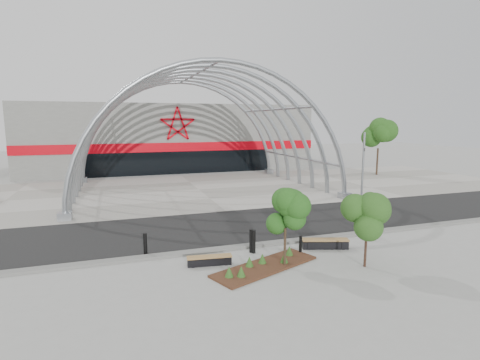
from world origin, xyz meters
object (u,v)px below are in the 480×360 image
at_px(bench_0, 209,261).
at_px(bench_1, 325,244).
at_px(street_tree_1, 367,215).
at_px(bollard_2, 254,242).
at_px(street_tree_0, 286,212).
at_px(signal_pole, 363,167).

relative_size(bench_0, bench_1, 0.86).
bearing_deg(street_tree_1, bollard_2, 141.69).
bearing_deg(street_tree_0, bench_0, 157.65).
height_order(street_tree_1, bollard_2, street_tree_1).
bearing_deg(bench_0, street_tree_1, -20.34).
distance_m(street_tree_1, bollard_2, 5.16).
bearing_deg(signal_pole, bollard_2, -147.89).
xyz_separation_m(street_tree_0, bench_0, (-2.93, 1.20, -2.15)).
bearing_deg(street_tree_0, bollard_2, 108.09).
bearing_deg(signal_pole, bench_1, -135.44).
relative_size(signal_pole, bench_0, 2.71).
distance_m(bench_0, bench_1, 5.76).
bearing_deg(bench_0, bollard_2, 18.32).
bearing_deg(bollard_2, street_tree_0, -71.91).
bearing_deg(bench_1, signal_pole, 44.56).
bearing_deg(signal_pole, bench_0, -150.04).
bearing_deg(street_tree_1, bench_0, 159.66).
xyz_separation_m(street_tree_1, bench_1, (-0.36, 2.52, -2.00)).
bearing_deg(bench_1, street_tree_1, -81.90).
height_order(bench_0, bench_1, bench_1).
relative_size(bench_0, bollard_2, 1.78).
bearing_deg(street_tree_0, bench_1, 27.32).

